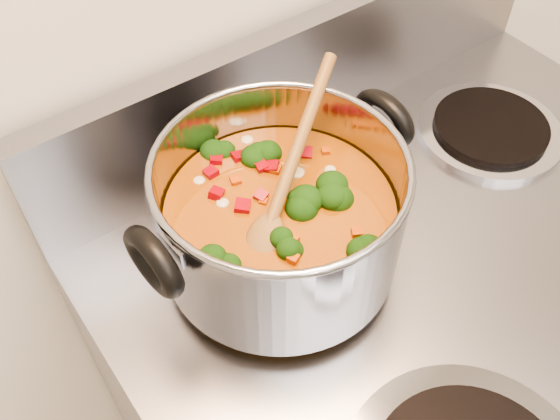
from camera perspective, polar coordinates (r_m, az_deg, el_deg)
The scene contains 3 objects.
stockpot at distance 0.63m, azimuth 0.03°, elevation -0.60°, with size 0.31×0.25×0.15m.
wooden_spoon at distance 0.61m, azimuth 0.21°, elevation 1.85°, with size 0.21×0.15×0.10m.
cooktop_crumbs at distance 0.65m, azimuth -9.99°, elevation -11.25°, with size 0.02×0.18×0.01m.
Camera 1 is at (-0.40, 0.98, 1.49)m, focal length 40.00 mm.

